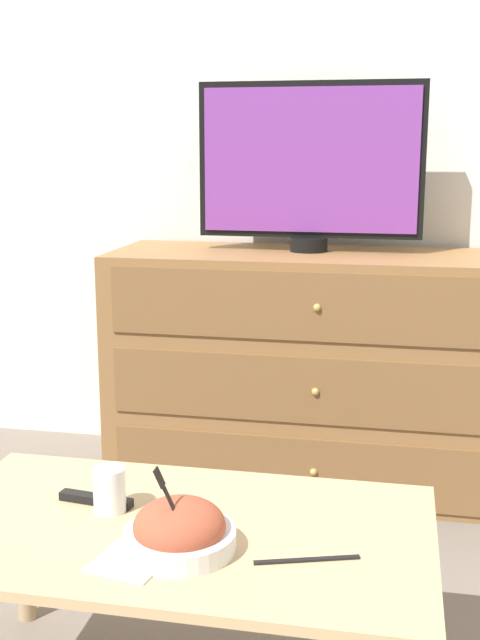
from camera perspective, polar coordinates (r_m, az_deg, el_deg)
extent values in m
plane|color=#70665B|center=(3.12, 8.83, -9.44)|extent=(12.00, 12.00, 0.00)
cube|color=white|center=(2.93, 9.72, 15.10)|extent=(12.00, 0.05, 2.60)
cube|color=olive|center=(2.75, 5.93, -3.57)|extent=(1.43, 0.48, 0.80)
cube|color=brown|center=(2.61, 5.27, -10.67)|extent=(1.32, 0.01, 0.21)
sphere|color=tan|center=(2.60, 5.26, -10.72)|extent=(0.02, 0.02, 0.02)
cube|color=brown|center=(2.52, 5.39, -5.06)|extent=(1.32, 0.01, 0.21)
sphere|color=tan|center=(2.51, 5.38, -5.10)|extent=(0.02, 0.02, 0.02)
cube|color=brown|center=(2.45, 5.52, 0.91)|extent=(1.32, 0.01, 0.21)
sphere|color=tan|center=(2.44, 5.50, 0.88)|extent=(0.02, 0.02, 0.02)
cylinder|color=black|center=(2.71, 4.91, 5.38)|extent=(0.13, 0.13, 0.05)
cube|color=black|center=(2.69, 5.04, 11.24)|extent=(0.74, 0.04, 0.51)
cube|color=#7A3893|center=(2.67, 4.98, 11.23)|extent=(0.70, 0.01, 0.47)
cube|color=tan|center=(1.64, -4.47, -14.68)|extent=(1.00, 0.57, 0.02)
cylinder|color=tan|center=(2.10, -15.15, -15.13)|extent=(0.04, 0.04, 0.40)
cylinder|color=tan|center=(1.91, 12.12, -17.91)|extent=(0.04, 0.04, 0.40)
cylinder|color=silver|center=(1.54, -4.31, -15.34)|extent=(0.21, 0.21, 0.04)
ellipsoid|color=#AD4C33|center=(1.53, -4.33, -14.37)|extent=(0.17, 0.17, 0.10)
cube|color=black|center=(1.49, -4.61, -13.49)|extent=(0.06, 0.01, 0.13)
cube|color=black|center=(1.47, -5.77, -11.08)|extent=(0.02, 0.02, 0.03)
cylinder|color=beige|center=(1.70, -9.24, -12.36)|extent=(0.06, 0.06, 0.06)
cylinder|color=white|center=(1.69, -9.26, -11.82)|extent=(0.07, 0.07, 0.09)
cube|color=silver|center=(1.51, -7.85, -16.64)|extent=(0.14, 0.14, 0.00)
cube|color=black|center=(1.51, 4.78, -16.63)|extent=(0.19, 0.07, 0.01)
cube|color=black|center=(1.74, -10.20, -12.45)|extent=(0.16, 0.05, 0.02)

